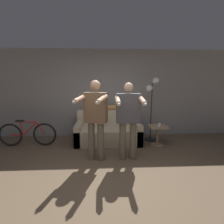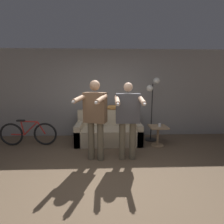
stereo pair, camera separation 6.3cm
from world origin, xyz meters
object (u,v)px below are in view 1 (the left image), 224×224
cup (159,125)px  bicycle (28,134)px  side_table (158,131)px  couch (108,132)px  cat (113,107)px  floor_lamp (152,96)px  person_right (128,116)px  person_left (95,115)px

cup → bicycle: (-3.42, 0.18, -0.24)m
side_table → bicycle: (-3.40, 0.14, -0.06)m
couch → cat: 0.75m
bicycle → cup: bearing=-3.0°
side_table → cat: bearing=151.4°
floor_lamp → cup: size_ratio=21.51×
person_right → person_left: bearing=-179.0°
cat → couch: bearing=-114.7°
cat → person_left: bearing=-107.4°
couch → cup: 1.39m
person_left → cup: bearing=42.4°
person_left → cat: (0.44, 1.42, -0.05)m
person_left → bicycle: person_left is taller
cat → bicycle: bearing=-167.8°
floor_lamp → cup: floor_lamp is taller
person_left → floor_lamp: bearing=56.4°
bicycle → person_right: bearing=-20.4°
floor_lamp → side_table: size_ratio=3.41×
floor_lamp → cup: 0.86m
side_table → cup: cup is taller
person_left → side_table: (1.58, 0.79, -0.61)m
cup → bicycle: bicycle is taller
couch → side_table: 1.33m
side_table → cup: size_ratio=6.31×
cat → bicycle: size_ratio=0.33×
cat → side_table: (1.14, -0.62, -0.57)m
couch → cup: couch is taller
bicycle → couch: bearing=4.6°
person_left → floor_lamp: size_ratio=0.96×
floor_lamp → bicycle: floor_lamp is taller
side_table → floor_lamp: bearing=97.9°
couch → cat: (0.15, 0.32, 0.67)m
couch → side_table: bearing=-13.4°
couch → cup: bearing=-15.0°
couch → floor_lamp: 1.59m
couch → side_table: (1.29, -0.31, 0.10)m
cat → bicycle: 2.39m
person_right → floor_lamp: bearing=56.8°
person_right → cat: size_ratio=3.37×
cup → floor_lamp: bearing=99.9°
couch → bicycle: (-2.11, -0.17, 0.04)m
person_left → bicycle: bearing=170.3°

